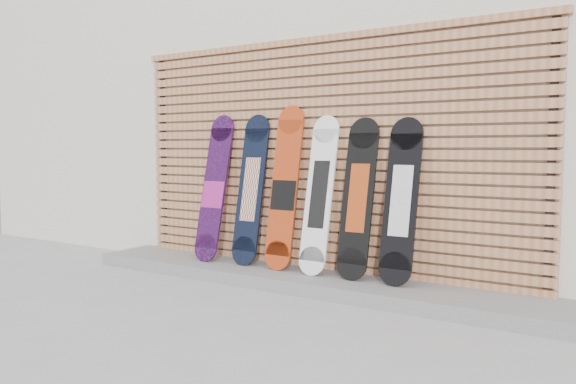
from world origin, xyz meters
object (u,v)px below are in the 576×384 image
Objects in this scene: snowboard_0 at (214,188)px; snowboard_1 at (251,189)px; snowboard_2 at (284,188)px; snowboard_4 at (358,198)px; snowboard_5 at (401,201)px; snowboard_3 at (319,194)px.

snowboard_0 is 1.01× the size of snowboard_1.
snowboard_2 is 0.76m from snowboard_4.
snowboard_0 is 0.96× the size of snowboard_2.
snowboard_4 is 0.39m from snowboard_5.
snowboard_3 reaches higher than snowboard_5.
snowboard_2 is (0.40, -0.00, 0.03)m from snowboard_1.
snowboard_1 is 0.78m from snowboard_3.
snowboard_0 is at bearing -179.07° from snowboard_5.
snowboard_2 is 1.09× the size of snowboard_4.
snowboard_0 is at bearing -179.10° from snowboard_3.
snowboard_1 is 1.04× the size of snowboard_4.
snowboard_2 reaches higher than snowboard_4.
snowboard_4 is at bearing 0.02° from snowboard_1.
snowboard_2 reaches higher than snowboard_1.
snowboard_5 is at bearing 0.06° from snowboard_4.
snowboard_2 is (0.84, 0.03, 0.03)m from snowboard_0.
snowboard_1 is 0.40m from snowboard_2.
snowboard_5 is at bearing 0.25° from snowboard_2.
snowboard_4 is at bearing 1.14° from snowboard_0.
snowboard_3 is (0.78, -0.01, -0.02)m from snowboard_1.
snowboard_3 is at bearing 0.90° from snowboard_0.
snowboard_3 is at bearing -178.11° from snowboard_4.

